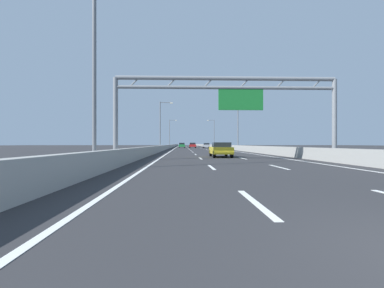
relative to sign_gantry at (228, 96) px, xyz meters
The scene contains 51 objects.
ground_plane 81.20m from the sign_gantry, 90.10° to the left, with size 260.00×260.00×0.00m, color #2D2D30.
lane_dash_left_0 16.31m from the sign_gantry, 97.15° to the right, with size 0.16×3.00×0.01m, color white.
lane_dash_left_1 8.31m from the sign_gantry, 106.74° to the right, with size 0.16×3.00×0.01m, color white.
lane_dash_left_2 5.82m from the sign_gantry, 127.26° to the left, with size 0.16×3.00×0.01m, color white.
lane_dash_left_3 12.68m from the sign_gantry, 99.53° to the left, with size 0.16×3.00×0.01m, color white.
lane_dash_left_4 21.21m from the sign_gantry, 95.39° to the left, with size 0.16×3.00×0.01m, color white.
lane_dash_left_5 30.01m from the sign_gantry, 93.76° to the left, with size 0.16×3.00×0.01m, color white.
lane_dash_left_6 38.90m from the sign_gantry, 92.88° to the left, with size 0.16×3.00×0.01m, color white.
lane_dash_left_7 47.84m from the sign_gantry, 92.34° to the left, with size 0.16×3.00×0.01m, color white.
lane_dash_left_8 56.79m from the sign_gantry, 91.96° to the left, with size 0.16×3.00×0.01m, color white.
lane_dash_left_9 65.76m from the sign_gantry, 91.69° to the left, with size 0.16×3.00×0.01m, color white.
lane_dash_left_10 74.73m from the sign_gantry, 91.49° to the left, with size 0.16×3.00×0.01m, color white.
lane_dash_left_11 83.71m from the sign_gantry, 91.33° to the left, with size 0.16×3.00×0.01m, color white.
lane_dash_left_12 92.70m from the sign_gantry, 91.20° to the left, with size 0.16×3.00×0.01m, color white.
lane_dash_left_13 101.68m from the sign_gantry, 91.09° to the left, with size 0.16×3.00×0.01m, color white.
lane_dash_left_14 110.67m from the sign_gantry, 91.01° to the left, with size 0.16×3.00×0.01m, color white.
lane_dash_left_15 119.66m from the sign_gantry, 90.93° to the left, with size 0.16×3.00×0.01m, color white.
lane_dash_left_16 128.66m from the sign_gantry, 90.86° to the left, with size 0.16×3.00×0.01m, color white.
lane_dash_left_17 137.65m from the sign_gantry, 90.81° to the left, with size 0.16×3.00×0.01m, color white.
lane_dash_right_1 8.25m from the sign_gantry, 75.56° to the right, with size 0.16×3.00×0.01m, color white.
lane_dash_right_2 5.74m from the sign_gantry, 56.93° to the left, with size 0.16×3.00×0.01m, color white.
lane_dash_right_3 12.64m from the sign_gantry, 81.82° to the left, with size 0.16×3.00×0.01m, color white.
lane_dash_right_4 21.18m from the sign_gantry, 85.38° to the left, with size 0.16×3.00×0.01m, color white.
lane_dash_right_5 29.99m from the sign_gantry, 86.78° to the left, with size 0.16×3.00×0.01m, color white.
lane_dash_right_6 38.89m from the sign_gantry, 87.53° to the left, with size 0.16×3.00×0.01m, color white.
lane_dash_right_7 47.83m from the sign_gantry, 88.00° to the left, with size 0.16×3.00×0.01m, color white.
lane_dash_right_8 56.78m from the sign_gantry, 88.32° to the left, with size 0.16×3.00×0.01m, color white.
lane_dash_right_9 65.75m from the sign_gantry, 88.55° to the left, with size 0.16×3.00×0.01m, color white.
lane_dash_right_10 74.73m from the sign_gantry, 88.72° to the left, with size 0.16×3.00×0.01m, color white.
lane_dash_right_11 83.71m from the sign_gantry, 88.86° to the left, with size 0.16×3.00×0.01m, color white.
lane_dash_right_12 92.69m from the sign_gantry, 88.97° to the left, with size 0.16×3.00×0.01m, color white.
lane_dash_right_13 101.68m from the sign_gantry, 89.06° to the left, with size 0.16×3.00×0.01m, color white.
lane_dash_right_14 110.67m from the sign_gantry, 89.14° to the left, with size 0.16×3.00×0.01m, color white.
lane_dash_right_15 119.66m from the sign_gantry, 89.20° to the left, with size 0.16×3.00×0.01m, color white.
lane_dash_right_16 128.65m from the sign_gantry, 89.26° to the left, with size 0.16×3.00×0.01m, color white.
lane_dash_right_17 137.65m from the sign_gantry, 89.31° to the left, with size 0.16×3.00×0.01m, color white.
edge_line_left 69.43m from the sign_gantry, 94.46° to the left, with size 0.16×176.00×0.01m, color white.
edge_line_right 69.41m from the sign_gantry, 85.77° to the left, with size 0.16×176.00×0.01m, color white.
barrier_left 91.43m from the sign_gantry, 94.42° to the left, with size 0.45×220.00×0.95m.
barrier_right 91.41m from the sign_gantry, 85.75° to the left, with size 0.45×220.00×0.95m.
sign_gantry is the anchor object (origin of this frame).
streetlamp_left_near 10.48m from the sign_gantry, 136.58° to the right, with size 2.58×0.28×9.50m.
streetlamp_left_mid 35.49m from the sign_gantry, 102.38° to the left, with size 2.58×0.28×9.50m.
streetlamp_right_mid 35.43m from the sign_gantry, 78.06° to the left, with size 2.58×0.28×9.50m.
streetlamp_left_far 76.89m from the sign_gantry, 95.68° to the left, with size 2.58×0.28×9.50m.
streetlamp_right_far 76.86m from the sign_gantry, 84.53° to the left, with size 2.58×0.28×9.50m.
green_car 62.64m from the sign_gantry, 93.29° to the left, with size 1.77×4.65×1.50m.
red_car 63.90m from the sign_gantry, 90.34° to the left, with size 1.89×4.53×1.53m.
silver_car 59.58m from the sign_gantry, 86.74° to the left, with size 1.75×4.16×1.42m.
yellow_car 6.51m from the sign_gantry, 88.79° to the left, with size 1.77×4.32×1.37m.
blue_car 114.69m from the sign_gantry, 91.77° to the left, with size 1.83×4.33×1.45m.
Camera 1 is at (-3.35, -2.48, 1.26)m, focal length 26.63 mm.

